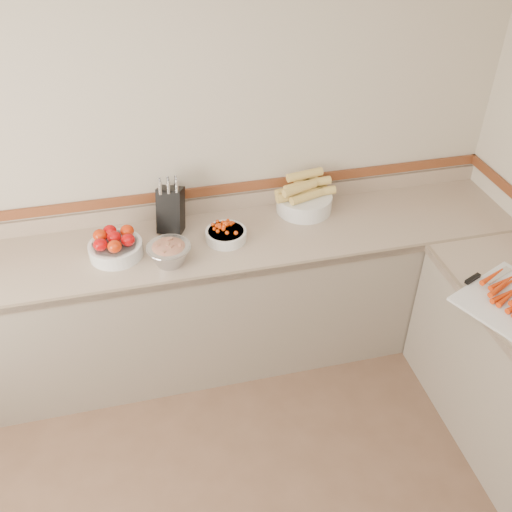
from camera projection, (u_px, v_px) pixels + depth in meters
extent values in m
plane|color=beige|center=(170.00, 157.00, 3.27)|extent=(4.00, 0.00, 4.00)
cube|color=tan|center=(184.00, 248.00, 3.27)|extent=(4.00, 0.65, 0.04)
cube|color=gray|center=(189.00, 306.00, 3.55)|extent=(4.00, 0.63, 0.86)
cube|color=#806C56|center=(192.00, 282.00, 3.03)|extent=(4.00, 0.02, 0.04)
cube|color=tan|center=(176.00, 209.00, 3.48)|extent=(4.00, 0.02, 0.10)
cube|color=brown|center=(175.00, 195.00, 3.41)|extent=(4.00, 0.02, 0.06)
cube|color=black|center=(171.00, 210.00, 3.31)|extent=(0.20, 0.22, 0.29)
cylinder|color=silver|center=(160.00, 188.00, 3.18)|extent=(0.03, 0.04, 0.07)
cylinder|color=silver|center=(169.00, 187.00, 3.19)|extent=(0.03, 0.04, 0.07)
cylinder|color=silver|center=(177.00, 186.00, 3.20)|extent=(0.03, 0.04, 0.07)
cylinder|color=silver|center=(160.00, 186.00, 3.20)|extent=(0.03, 0.04, 0.07)
cylinder|color=silver|center=(168.00, 185.00, 3.21)|extent=(0.03, 0.04, 0.07)
cylinder|color=silver|center=(176.00, 184.00, 3.22)|extent=(0.03, 0.04, 0.07)
cylinder|color=silver|center=(159.00, 183.00, 3.22)|extent=(0.03, 0.04, 0.07)
cylinder|color=silver|center=(167.00, 182.00, 3.23)|extent=(0.03, 0.04, 0.07)
cylinder|color=silver|center=(176.00, 181.00, 3.24)|extent=(0.03, 0.04, 0.07)
cylinder|color=silver|center=(116.00, 249.00, 3.16)|extent=(0.30, 0.30, 0.08)
torus|color=silver|center=(115.00, 244.00, 3.14)|extent=(0.30, 0.30, 0.01)
cylinder|color=white|center=(115.00, 244.00, 3.14)|extent=(0.26, 0.26, 0.01)
ellipsoid|color=#B90708|center=(100.00, 245.00, 3.07)|extent=(0.08, 0.08, 0.07)
ellipsoid|color=red|center=(115.00, 246.00, 3.06)|extent=(0.08, 0.08, 0.07)
ellipsoid|color=#B90708|center=(128.00, 240.00, 3.11)|extent=(0.08, 0.08, 0.07)
ellipsoid|color=red|center=(100.00, 235.00, 3.14)|extent=(0.08, 0.08, 0.07)
ellipsoid|color=#B90708|center=(114.00, 237.00, 3.13)|extent=(0.08, 0.08, 0.07)
ellipsoid|color=red|center=(127.00, 231.00, 3.18)|extent=(0.08, 0.08, 0.07)
ellipsoid|color=#B90708|center=(110.00, 231.00, 3.18)|extent=(0.08, 0.08, 0.07)
cylinder|color=silver|center=(226.00, 235.00, 3.29)|extent=(0.24, 0.24, 0.06)
torus|color=silver|center=(226.00, 232.00, 3.27)|extent=(0.24, 0.24, 0.01)
cylinder|color=white|center=(226.00, 232.00, 3.27)|extent=(0.21, 0.21, 0.01)
sphere|color=red|center=(225.00, 223.00, 3.23)|extent=(0.03, 0.03, 0.03)
sphere|color=red|center=(226.00, 223.00, 3.24)|extent=(0.03, 0.03, 0.03)
sphere|color=red|center=(226.00, 223.00, 3.24)|extent=(0.03, 0.03, 0.03)
sphere|color=red|center=(222.00, 221.00, 3.30)|extent=(0.03, 0.03, 0.03)
sphere|color=red|center=(218.00, 231.00, 3.22)|extent=(0.03, 0.03, 0.03)
sphere|color=red|center=(224.00, 221.00, 3.31)|extent=(0.03, 0.03, 0.03)
sphere|color=red|center=(232.00, 229.00, 3.23)|extent=(0.03, 0.03, 0.03)
sphere|color=red|center=(212.00, 227.00, 3.27)|extent=(0.03, 0.03, 0.03)
sphere|color=red|center=(226.00, 223.00, 3.27)|extent=(0.03, 0.03, 0.03)
sphere|color=red|center=(225.00, 224.00, 3.24)|extent=(0.03, 0.03, 0.03)
sphere|color=red|center=(220.00, 225.00, 3.25)|extent=(0.03, 0.03, 0.03)
sphere|color=red|center=(224.00, 226.00, 3.24)|extent=(0.03, 0.03, 0.03)
sphere|color=red|center=(226.00, 225.00, 3.25)|extent=(0.03, 0.03, 0.03)
sphere|color=red|center=(227.00, 224.00, 3.24)|extent=(0.03, 0.03, 0.03)
sphere|color=red|center=(217.00, 228.00, 3.24)|extent=(0.03, 0.03, 0.03)
sphere|color=red|center=(230.00, 223.00, 3.26)|extent=(0.03, 0.03, 0.03)
sphere|color=red|center=(230.00, 223.00, 3.28)|extent=(0.03, 0.03, 0.03)
sphere|color=red|center=(226.00, 230.00, 3.21)|extent=(0.03, 0.03, 0.03)
sphere|color=red|center=(226.00, 224.00, 3.25)|extent=(0.03, 0.03, 0.03)
sphere|color=red|center=(226.00, 222.00, 3.27)|extent=(0.03, 0.03, 0.03)
sphere|color=red|center=(223.00, 229.00, 3.22)|extent=(0.03, 0.03, 0.03)
sphere|color=red|center=(225.00, 223.00, 3.25)|extent=(0.03, 0.03, 0.03)
sphere|color=red|center=(226.00, 222.00, 3.25)|extent=(0.03, 0.03, 0.03)
sphere|color=red|center=(232.00, 221.00, 3.30)|extent=(0.03, 0.03, 0.03)
sphere|color=red|center=(225.00, 224.00, 3.24)|extent=(0.03, 0.03, 0.03)
sphere|color=red|center=(220.00, 224.00, 3.25)|extent=(0.03, 0.03, 0.03)
sphere|color=red|center=(226.00, 223.00, 3.25)|extent=(0.03, 0.03, 0.03)
sphere|color=red|center=(234.00, 223.00, 3.28)|extent=(0.03, 0.03, 0.03)
sphere|color=red|center=(227.00, 225.00, 3.25)|extent=(0.03, 0.03, 0.03)
sphere|color=red|center=(221.00, 235.00, 3.20)|extent=(0.03, 0.03, 0.03)
cylinder|color=silver|center=(304.00, 203.00, 3.53)|extent=(0.34, 0.34, 0.10)
torus|color=silver|center=(304.00, 196.00, 3.50)|extent=(0.35, 0.35, 0.01)
cylinder|color=#DEB95C|center=(294.00, 195.00, 3.45)|extent=(0.24, 0.09, 0.05)
cylinder|color=#DEB95C|center=(307.00, 196.00, 3.44)|extent=(0.23, 0.12, 0.05)
cylinder|color=#DEB95C|center=(317.00, 192.00, 3.49)|extent=(0.23, 0.06, 0.05)
cylinder|color=#DEB95C|center=(293.00, 190.00, 3.51)|extent=(0.24, 0.10, 0.05)
cylinder|color=#DEB95C|center=(308.00, 187.00, 3.54)|extent=(0.23, 0.06, 0.05)
cylinder|color=#DEB95C|center=(302.00, 185.00, 3.45)|extent=(0.24, 0.11, 0.05)
cylinder|color=#DEB95C|center=(313.00, 183.00, 3.47)|extent=(0.23, 0.07, 0.05)
cylinder|color=#DEB95C|center=(305.00, 175.00, 3.45)|extent=(0.23, 0.09, 0.05)
cylinder|color=#DEB95C|center=(300.00, 188.00, 3.42)|extent=(0.23, 0.13, 0.05)
cylinder|color=#B2B2BA|center=(169.00, 255.00, 3.10)|extent=(0.24, 0.24, 0.11)
torus|color=#B2B2BA|center=(168.00, 247.00, 3.07)|extent=(0.24, 0.24, 0.01)
ellipsoid|color=#AD1345|center=(169.00, 248.00, 3.07)|extent=(0.20, 0.20, 0.06)
cube|color=#AD1345|center=(171.00, 248.00, 3.03)|extent=(0.02, 0.02, 0.02)
cube|color=#93B256|center=(163.00, 239.00, 3.10)|extent=(0.02, 0.02, 0.02)
cube|color=#AD1345|center=(158.00, 245.00, 3.05)|extent=(0.02, 0.02, 0.02)
cube|color=#93B256|center=(168.00, 243.00, 3.05)|extent=(0.02, 0.02, 0.02)
cube|color=#AD1345|center=(171.00, 239.00, 3.09)|extent=(0.02, 0.02, 0.02)
cube|color=#93B256|center=(179.00, 245.00, 3.07)|extent=(0.02, 0.02, 0.02)
cube|color=#AD1345|center=(167.00, 239.00, 3.10)|extent=(0.02, 0.02, 0.02)
cube|color=#93B256|center=(168.00, 240.00, 3.08)|extent=(0.02, 0.02, 0.02)
cube|color=#AD1345|center=(173.00, 246.00, 3.05)|extent=(0.02, 0.02, 0.02)
cube|color=#93B256|center=(168.00, 245.00, 3.04)|extent=(0.02, 0.02, 0.02)
cube|color=#AD1345|center=(171.00, 247.00, 3.04)|extent=(0.02, 0.02, 0.02)
cube|color=#93B256|center=(179.00, 245.00, 3.04)|extent=(0.02, 0.02, 0.02)
cube|color=#AD1345|center=(164.00, 252.00, 3.01)|extent=(0.02, 0.02, 0.02)
cube|color=#93B256|center=(167.00, 245.00, 3.06)|extent=(0.02, 0.02, 0.02)
cube|color=silver|center=(509.00, 299.00, 2.88)|extent=(0.61, 0.55, 0.02)
cone|color=red|center=(511.00, 297.00, 2.86)|extent=(0.19, 0.11, 0.03)
cone|color=red|center=(508.00, 294.00, 2.88)|extent=(0.19, 0.11, 0.03)
cone|color=red|center=(506.00, 286.00, 2.89)|extent=(0.19, 0.11, 0.03)
cone|color=red|center=(502.00, 286.00, 2.92)|extent=(0.19, 0.11, 0.03)
cone|color=red|center=(498.00, 283.00, 2.95)|extent=(0.19, 0.11, 0.03)
cone|color=red|center=(497.00, 276.00, 2.95)|extent=(0.19, 0.11, 0.03)
cube|color=silver|center=(498.00, 275.00, 3.01)|extent=(0.20, 0.12, 0.00)
cube|color=black|center=(473.00, 279.00, 2.98)|extent=(0.11, 0.07, 0.02)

